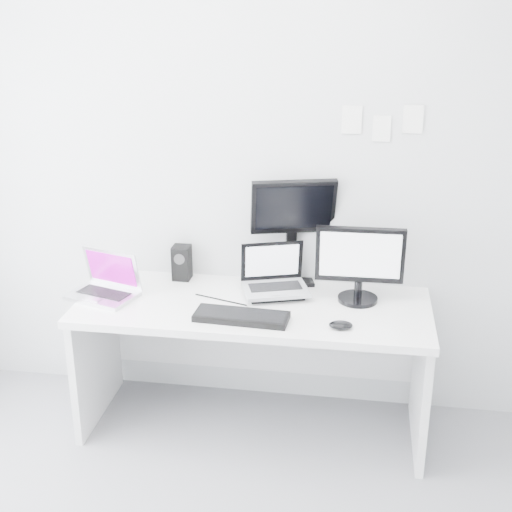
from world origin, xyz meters
name	(u,v)px	position (x,y,z in m)	size (l,w,h in m)	color
back_wall	(263,169)	(0.00, 1.60, 1.35)	(3.60, 3.60, 0.00)	silver
desk	(253,367)	(0.00, 1.25, 0.36)	(1.80, 0.70, 0.73)	white
macbook	(101,275)	(-0.79, 1.21, 0.86)	(0.34, 0.25, 0.25)	#BCBCC1
speaker	(182,263)	(-0.44, 1.52, 0.83)	(0.10, 0.10, 0.19)	black
dell_laptop	(276,271)	(0.10, 1.37, 0.87)	(0.33, 0.26, 0.28)	#A6A9AD
rear_monitor	(292,230)	(0.16, 1.56, 1.03)	(0.45, 0.16, 0.61)	black
samsung_monitor	(360,264)	(0.53, 1.37, 0.93)	(0.45, 0.20, 0.41)	black
keyboard	(241,317)	(-0.03, 1.06, 0.75)	(0.46, 0.16, 0.03)	black
mouse	(341,325)	(0.45, 1.04, 0.75)	(0.11, 0.07, 0.04)	black
wall_note_0	(352,120)	(0.45, 1.59, 1.62)	(0.10, 0.00, 0.14)	white
wall_note_1	(382,129)	(0.60, 1.59, 1.58)	(0.09, 0.00, 0.13)	white
wall_note_2	(413,119)	(0.75, 1.59, 1.63)	(0.10, 0.00, 0.14)	white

